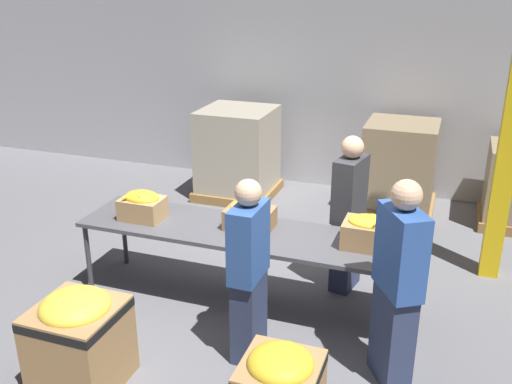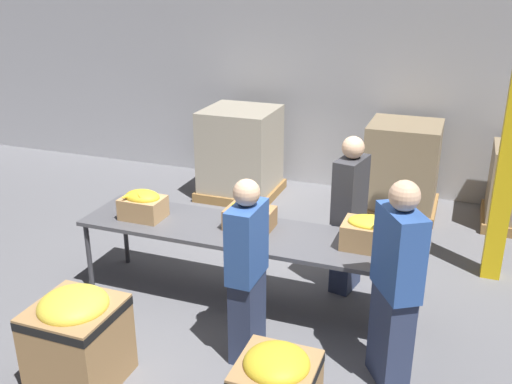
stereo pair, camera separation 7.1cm
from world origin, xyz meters
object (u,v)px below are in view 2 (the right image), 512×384
at_px(banana_box_1, 250,215).
at_px(donation_bin_0, 77,335).
at_px(volunteer_0, 395,287).
at_px(pallet_stack_2, 241,153).
at_px(pallet_stack_1, 402,169).
at_px(volunteer_1, 247,273).
at_px(sorting_table, 248,235).
at_px(banana_box_2, 369,232).
at_px(banana_box_0, 143,204).
at_px(volunteer_2, 349,216).

xyz_separation_m(banana_box_1, donation_bin_0, (-0.82, -1.62, -0.49)).
relative_size(volunteer_0, pallet_stack_2, 1.32).
distance_m(donation_bin_0, pallet_stack_1, 4.90).
height_order(volunteer_0, volunteer_1, volunteer_0).
bearing_deg(sorting_table, pallet_stack_2, 113.11).
height_order(sorting_table, volunteer_1, volunteer_1).
height_order(sorting_table, donation_bin_0, donation_bin_0).
distance_m(volunteer_0, donation_bin_0, 2.49).
distance_m(sorting_table, pallet_stack_1, 3.16).
bearing_deg(pallet_stack_2, sorting_table, -66.89).
bearing_deg(volunteer_0, sorting_table, 34.04).
distance_m(banana_box_2, volunteer_1, 1.18).
bearing_deg(banana_box_1, banana_box_0, -172.17).
bearing_deg(volunteer_0, banana_box_0, 45.27).
distance_m(sorting_table, donation_bin_0, 1.78).
xyz_separation_m(banana_box_0, banana_box_1, (1.08, 0.15, -0.02)).
bearing_deg(pallet_stack_2, volunteer_2, -46.34).
relative_size(sorting_table, banana_box_0, 7.99).
relative_size(donation_bin_0, pallet_stack_1, 0.66).
bearing_deg(banana_box_2, pallet_stack_2, 130.47).
relative_size(volunteer_0, volunteer_2, 1.05).
distance_m(sorting_table, banana_box_0, 1.11).
relative_size(banana_box_1, donation_bin_0, 0.55).
height_order(volunteer_1, pallet_stack_2, volunteer_1).
bearing_deg(volunteer_2, pallet_stack_2, -125.13).
bearing_deg(banana_box_2, volunteer_1, -135.74).
distance_m(volunteer_0, pallet_stack_2, 4.33).
height_order(banana_box_0, volunteer_2, volunteer_2).
xyz_separation_m(volunteer_0, volunteer_2, (-0.63, 1.31, -0.04)).
distance_m(banana_box_1, pallet_stack_2, 2.94).
relative_size(banana_box_2, donation_bin_0, 0.56).
bearing_deg(volunteer_2, volunteer_1, -9.81).
bearing_deg(volunteer_1, volunteer_2, -19.86).
bearing_deg(volunteer_2, donation_bin_0, -26.00).
xyz_separation_m(volunteer_0, donation_bin_0, (-2.29, -0.88, -0.42)).
bearing_deg(volunteer_0, volunteer_1, 63.28).
height_order(volunteer_0, volunteer_2, volunteer_0).
bearing_deg(banana_box_0, pallet_stack_1, 54.27).
bearing_deg(banana_box_0, banana_box_2, 3.19).
distance_m(banana_box_2, volunteer_2, 0.68).
xyz_separation_m(volunteer_2, donation_bin_0, (-1.67, -2.19, -0.38)).
distance_m(banana_box_1, volunteer_2, 1.02).
relative_size(volunteer_0, donation_bin_0, 2.09).
distance_m(volunteer_1, pallet_stack_1, 3.81).
height_order(banana_box_1, volunteer_2, volunteer_2).
height_order(banana_box_1, volunteer_0, volunteer_0).
relative_size(banana_box_1, banana_box_2, 0.98).
relative_size(sorting_table, volunteer_0, 1.94).
xyz_separation_m(banana_box_1, volunteer_0, (1.47, -0.74, -0.07)).
height_order(sorting_table, banana_box_0, banana_box_0).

